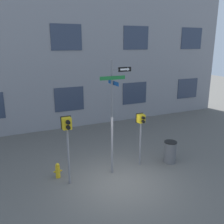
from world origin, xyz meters
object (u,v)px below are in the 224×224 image
(street_sign_pole, at_px, (113,110))
(fire_hydrant, at_px, (58,171))
(pedestrian_signal_right, at_px, (141,126))
(pedestrian_signal_left, at_px, (67,132))
(trash_bin, at_px, (170,152))

(street_sign_pole, bearing_deg, fire_hydrant, 165.94)
(street_sign_pole, xyz_separation_m, pedestrian_signal_right, (1.39, 0.15, -0.91))
(pedestrian_signal_left, xyz_separation_m, trash_bin, (4.73, -0.12, -1.67))
(street_sign_pole, bearing_deg, pedestrian_signal_right, 6.11)
(pedestrian_signal_left, relative_size, trash_bin, 2.67)
(pedestrian_signal_right, xyz_separation_m, fire_hydrant, (-3.65, 0.42, -1.57))
(pedestrian_signal_right, bearing_deg, fire_hydrant, 173.49)
(street_sign_pole, xyz_separation_m, fire_hydrant, (-2.26, 0.57, -2.48))
(fire_hydrant, bearing_deg, trash_bin, -8.79)
(pedestrian_signal_left, relative_size, fire_hydrant, 4.26)
(street_sign_pole, distance_m, trash_bin, 3.61)
(pedestrian_signal_left, bearing_deg, pedestrian_signal_right, 4.22)
(pedestrian_signal_left, height_order, pedestrian_signal_right, pedestrian_signal_left)
(trash_bin, bearing_deg, pedestrian_signal_left, 178.58)
(pedestrian_signal_left, distance_m, trash_bin, 5.02)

